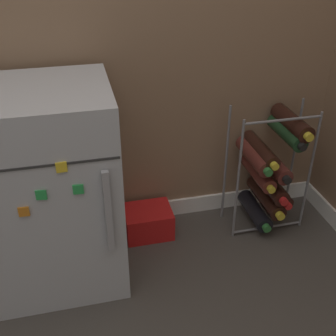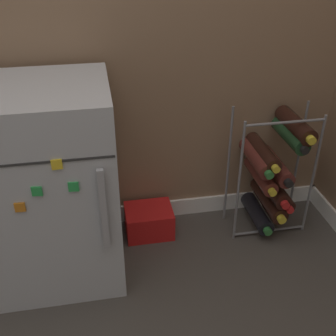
{
  "view_description": "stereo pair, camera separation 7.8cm",
  "coord_description": "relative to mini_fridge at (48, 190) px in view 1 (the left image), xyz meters",
  "views": [
    {
      "loc": [
        -0.24,
        -1.09,
        1.36
      ],
      "look_at": [
        0.12,
        0.43,
        0.42
      ],
      "focal_mm": 45.0,
      "sensor_mm": 36.0,
      "label": 1
    },
    {
      "loc": [
        -0.16,
        -1.1,
        1.36
      ],
      "look_at": [
        0.12,
        0.43,
        0.42
      ],
      "focal_mm": 45.0,
      "sensor_mm": 36.0,
      "label": 2
    }
  ],
  "objects": [
    {
      "name": "mini_fridge",
      "position": [
        0.0,
        0.0,
        0.0
      ],
      "size": [
        0.55,
        0.51,
        0.84
      ],
      "color": "#B7BABF",
      "rests_on": "ground_plane"
    },
    {
      "name": "wine_rack",
      "position": [
        1.01,
        0.11,
        -0.11
      ],
      "size": [
        0.37,
        0.33,
        0.63
      ],
      "color": "slate",
      "rests_on": "ground_plane"
    },
    {
      "name": "ground_plane",
      "position": [
        0.38,
        -0.37,
        -0.42
      ],
      "size": [
        14.0,
        14.0,
        0.0
      ],
      "primitive_type": "plane",
      "color": "#423D38"
    },
    {
      "name": "soda_box",
      "position": [
        0.43,
        0.16,
        -0.35
      ],
      "size": [
        0.23,
        0.18,
        0.14
      ],
      "color": "red",
      "rests_on": "ground_plane"
    }
  ]
}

